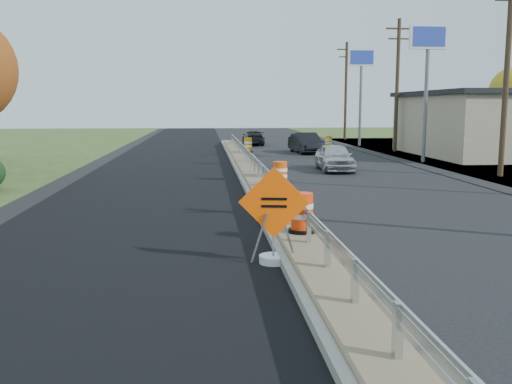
{
  "coord_description": "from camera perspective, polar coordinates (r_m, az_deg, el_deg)",
  "views": [
    {
      "loc": [
        -2.32,
        -16.42,
        3.28
      ],
      "look_at": [
        -1.02,
        -2.05,
        1.1
      ],
      "focal_mm": 40.0,
      "sensor_mm": 36.0,
      "label": 1
    }
  ],
  "objects": [
    {
      "name": "pylon_sign_mid",
      "position": [
        35.01,
        16.81,
        13.47
      ],
      "size": [
        2.2,
        0.3,
        7.9
      ],
      "color": "slate",
      "rests_on": "ground"
    },
    {
      "name": "utility_pole_north",
      "position": [
        57.14,
        8.98,
        10.14
      ],
      "size": [
        1.9,
        0.26,
        9.4
      ],
      "color": "#473523",
      "rests_on": "ground"
    },
    {
      "name": "car_silver",
      "position": [
        29.51,
        7.86,
        3.47
      ],
      "size": [
        1.79,
        4.11,
        1.38
      ],
      "primitive_type": "imported",
      "rotation": [
        0.0,
        0.0,
        -0.04
      ],
      "color": "silver",
      "rests_on": "ground"
    },
    {
      "name": "barrel_median_mid",
      "position": [
        21.78,
        2.44,
        1.75
      ],
      "size": [
        0.65,
        0.65,
        0.96
      ],
      "color": "black",
      "rests_on": "median"
    },
    {
      "name": "pylon_sign_north",
      "position": [
        48.27,
        10.49,
        12.24
      ],
      "size": [
        2.2,
        0.3,
        7.9
      ],
      "color": "slate",
      "rests_on": "ground"
    },
    {
      "name": "barrel_shoulder_far",
      "position": [
        45.76,
        7.26,
        4.97
      ],
      "size": [
        0.64,
        0.64,
        0.94
      ],
      "color": "black",
      "rests_on": "ground"
    },
    {
      "name": "utility_pole_smid",
      "position": [
        28.98,
        23.8,
        11.15
      ],
      "size": [
        1.9,
        0.26,
        9.4
      ],
      "color": "#473523",
      "rests_on": "ground"
    },
    {
      "name": "car_dark_mid",
      "position": [
        40.45,
        5.02,
        4.92
      ],
      "size": [
        2.01,
        4.51,
        1.44
      ],
      "primitive_type": "imported",
      "rotation": [
        0.0,
        0.0,
        0.11
      ],
      "color": "black",
      "rests_on": "ground"
    },
    {
      "name": "barrel_median_far",
      "position": [
        37.93,
        -0.82,
        4.68
      ],
      "size": [
        0.67,
        0.67,
        0.98
      ],
      "color": "black",
      "rests_on": "median"
    },
    {
      "name": "utility_pole_nmid",
      "position": [
        42.75,
        13.94,
        10.56
      ],
      "size": [
        1.9,
        0.26,
        9.4
      ],
      "color": "#473523",
      "rests_on": "ground"
    },
    {
      "name": "car_dark_far",
      "position": [
        48.79,
        -0.27,
        5.46
      ],
      "size": [
        1.79,
        4.27,
        1.23
      ],
      "primitive_type": "imported",
      "rotation": [
        0.0,
        0.0,
        3.13
      ],
      "color": "black",
      "rests_on": "ground"
    },
    {
      "name": "median",
      "position": [
        24.74,
        0.25,
        1.23
      ],
      "size": [
        1.6,
        55.0,
        0.23
      ],
      "color": "gray",
      "rests_on": "ground"
    },
    {
      "name": "barrel_median_near",
      "position": [
        13.88,
        4.62,
        -2.17
      ],
      "size": [
        0.66,
        0.66,
        0.97
      ],
      "color": "black",
      "rests_on": "median"
    },
    {
      "name": "milled_overlay",
      "position": [
        26.71,
        -9.6,
        1.43
      ],
      "size": [
        7.2,
        120.0,
        0.01
      ],
      "primitive_type": "cube",
      "color": "black",
      "rests_on": "ground"
    },
    {
      "name": "guardrail",
      "position": [
        25.66,
        0.04,
        2.88
      ],
      "size": [
        0.1,
        46.15,
        0.72
      ],
      "color": "silver",
      "rests_on": "median"
    },
    {
      "name": "ground",
      "position": [
        16.91,
        2.81,
        -2.61
      ],
      "size": [
        140.0,
        140.0,
        0.0
      ],
      "primitive_type": "plane",
      "color": "black",
      "rests_on": "ground"
    },
    {
      "name": "caution_sign",
      "position": [
        11.95,
        1.79,
        -4.76
      ],
      "size": [
        1.47,
        0.62,
        2.05
      ],
      "rotation": [
        0.0,
        0.0,
        -0.16
      ],
      "color": "white",
      "rests_on": "ground"
    }
  ]
}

